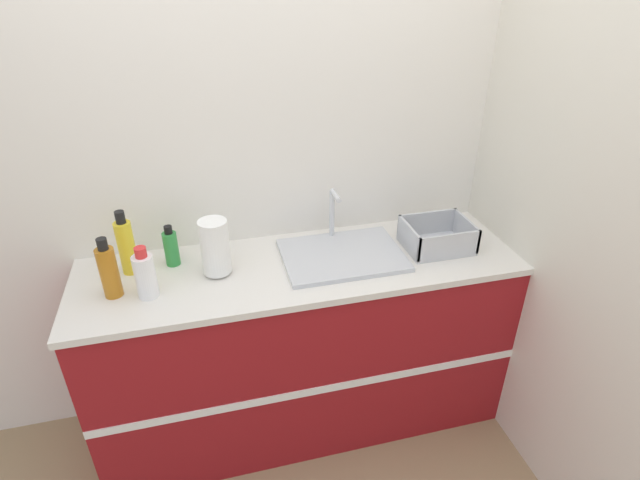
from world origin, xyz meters
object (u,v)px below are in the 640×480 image
(dish_rack, at_px, (437,238))
(bottle_yellow, at_px, (126,246))
(bottle_green, at_px, (171,248))
(bottle_white_spray, at_px, (145,275))
(paper_towel_roll, at_px, (215,247))
(sink, at_px, (342,253))
(bottle_amber, at_px, (109,271))

(dish_rack, relative_size, bottle_yellow, 1.04)
(dish_rack, relative_size, bottle_green, 1.59)
(bottle_green, height_order, bottle_white_spray, bottle_white_spray)
(paper_towel_roll, bearing_deg, bottle_white_spray, -160.68)
(bottle_yellow, bearing_deg, sink, -6.60)
(bottle_white_spray, bearing_deg, bottle_green, 66.66)
(bottle_amber, xyz_separation_m, bottle_yellow, (0.05, 0.16, 0.01))
(sink, relative_size, dish_rack, 1.79)
(dish_rack, distance_m, bottle_white_spray, 1.25)
(bottle_yellow, distance_m, bottle_green, 0.18)
(sink, relative_size, bottle_green, 2.85)
(bottle_amber, height_order, bottle_green, bottle_amber)
(paper_towel_roll, relative_size, bottle_white_spray, 1.13)
(paper_towel_roll, distance_m, bottle_green, 0.22)
(paper_towel_roll, height_order, dish_rack, paper_towel_roll)
(bottle_yellow, xyz_separation_m, bottle_white_spray, (0.08, -0.20, -0.03))
(sink, height_order, bottle_amber, sink)
(dish_rack, bearing_deg, bottle_yellow, 174.34)
(sink, distance_m, dish_rack, 0.44)
(sink, relative_size, bottle_white_spray, 2.41)
(sink, bearing_deg, bottle_green, 170.49)
(bottle_green, bearing_deg, bottle_white_spray, -113.34)
(bottle_white_spray, bearing_deg, bottle_yellow, 111.51)
(sink, height_order, paper_towel_roll, sink)
(bottle_amber, distance_m, bottle_green, 0.29)
(dish_rack, distance_m, bottle_yellow, 1.33)
(bottle_amber, height_order, bottle_yellow, bottle_yellow)
(bottle_amber, xyz_separation_m, bottle_white_spray, (0.13, -0.04, -0.02))
(bottle_green, bearing_deg, paper_towel_roll, -33.72)
(sink, bearing_deg, dish_rack, -3.73)
(bottle_amber, bearing_deg, bottle_green, 38.15)
(bottle_white_spray, bearing_deg, dish_rack, 3.02)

